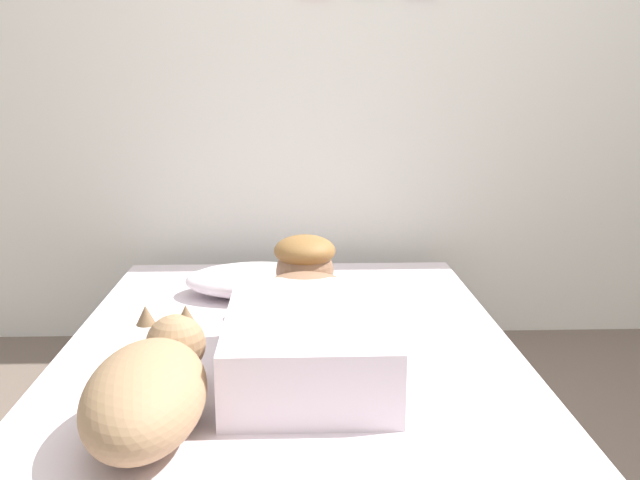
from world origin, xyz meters
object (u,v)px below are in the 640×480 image
Objects in this scene: pillow at (258,280)px; dog at (150,388)px; person_lying at (307,320)px; coffee_cup at (319,288)px; cell_phone at (276,376)px; bed at (290,404)px.

dog is (-0.19, -1.03, 0.05)m from pillow.
person_lying is at bearing 50.89° from dog.
coffee_cup is 0.89× the size of cell_phone.
dog reaches higher than pillow.
person_lying reaches higher than dog.
dog is (-0.30, -0.52, 0.29)m from bed.
dog is 1.07m from coffee_cup.
pillow is 0.75m from cell_phone.
bed is 3.42× the size of dog.
pillow is 1.05m from dog.
person_lying is 0.20m from cell_phone.
pillow is (-0.12, 0.51, 0.24)m from bed.
pillow reaches higher than bed.
dog reaches higher than bed.
pillow is at bearing 166.55° from coffee_cup.
person_lying is (0.17, -0.60, 0.05)m from pillow.
bed is 2.14× the size of person_lying.
cell_phone is at bearing -98.85° from bed.
coffee_cup is (0.22, -0.05, -0.02)m from pillow.
dog is 0.41m from cell_phone.
pillow reaches higher than cell_phone.
person_lying reaches higher than pillow.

